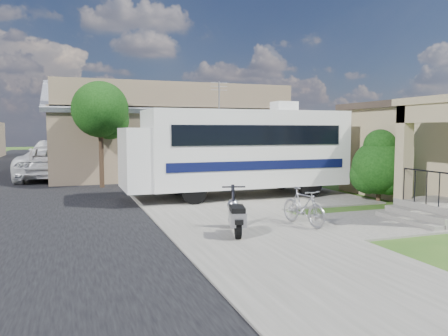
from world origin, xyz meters
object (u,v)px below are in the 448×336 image
object	(u,v)px
motorhome	(238,149)
van	(51,154)
pickup_truck	(53,162)
scooter	(236,216)
garden_hose	(395,213)
shrub	(380,165)
bicycle	(303,209)

from	to	relation	value
motorhome	van	world-z (taller)	motorhome
motorhome	pickup_truck	distance (m)	11.19
motorhome	pickup_truck	bearing A→B (deg)	126.29
scooter	garden_hose	bearing A→B (deg)	22.89
pickup_truck	van	world-z (taller)	van
shrub	garden_hose	xyz separation A→B (m)	(-1.25, -2.24, -1.21)
bicycle	scooter	bearing A→B (deg)	177.80
motorhome	garden_hose	world-z (taller)	motorhome
bicycle	pickup_truck	world-z (taller)	pickup_truck
shrub	scooter	xyz separation A→B (m)	(-6.49, -2.96, -0.81)
bicycle	pickup_truck	bearing A→B (deg)	103.63
bicycle	van	bearing A→B (deg)	96.92
scooter	van	size ratio (longest dim) A/B	0.26
motorhome	shrub	bearing A→B (deg)	-31.53
scooter	pickup_truck	distance (m)	15.15
motorhome	scooter	xyz separation A→B (m)	(-2.22, -5.54, -1.32)
motorhome	bicycle	bearing A→B (deg)	-93.18
motorhome	shrub	xyz separation A→B (m)	(4.27, -2.58, -0.51)
motorhome	bicycle	size ratio (longest dim) A/B	5.09
shrub	scooter	distance (m)	7.18
pickup_truck	motorhome	bearing A→B (deg)	133.62
shrub	motorhome	bearing A→B (deg)	148.86
pickup_truck	van	bearing A→B (deg)	-80.26
scooter	bicycle	size ratio (longest dim) A/B	1.01
shrub	bicycle	size ratio (longest dim) A/B	1.57
scooter	van	distance (m)	22.13
scooter	garden_hose	distance (m)	5.30
shrub	bicycle	xyz separation A→B (m)	(-4.52, -2.67, -0.81)
motorhome	garden_hose	size ratio (longest dim) A/B	23.33
bicycle	garden_hose	size ratio (longest dim) A/B	4.59
van	garden_hose	distance (m)	23.18
van	garden_hose	xyz separation A→B (m)	(10.03, -20.89, -0.82)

